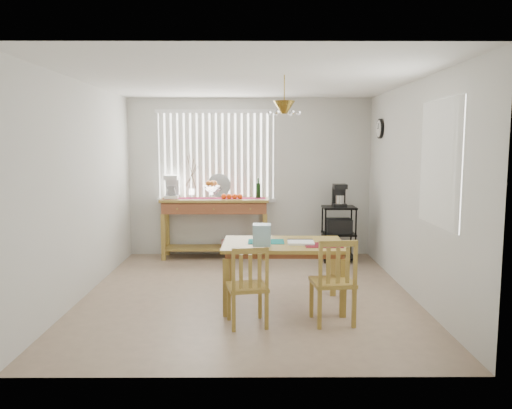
{
  "coord_description": "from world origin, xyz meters",
  "views": [
    {
      "loc": [
        0.07,
        -6.03,
        1.85
      ],
      "look_at": [
        0.1,
        0.55,
        1.05
      ],
      "focal_mm": 35.0,
      "sensor_mm": 36.0,
      "label": 1
    }
  ],
  "objects_px": {
    "dining_table": "(283,250)",
    "chair_right": "(334,282)",
    "wire_cart": "(339,228)",
    "chair_left": "(248,287)",
    "cart_items": "(339,196)",
    "sideboard": "(216,213)"
  },
  "relations": [
    {
      "from": "cart_items",
      "to": "dining_table",
      "type": "distance_m",
      "value": 2.47
    },
    {
      "from": "sideboard",
      "to": "chair_left",
      "type": "bearing_deg",
      "value": -79.75
    },
    {
      "from": "chair_left",
      "to": "chair_right",
      "type": "distance_m",
      "value": 0.88
    },
    {
      "from": "wire_cart",
      "to": "chair_right",
      "type": "height_order",
      "value": "chair_right"
    },
    {
      "from": "wire_cart",
      "to": "cart_items",
      "type": "relative_size",
      "value": 2.43
    },
    {
      "from": "dining_table",
      "to": "chair_left",
      "type": "relative_size",
      "value": 1.65
    },
    {
      "from": "wire_cart",
      "to": "chair_left",
      "type": "height_order",
      "value": "wire_cart"
    },
    {
      "from": "wire_cart",
      "to": "dining_table",
      "type": "relative_size",
      "value": 0.63
    },
    {
      "from": "dining_table",
      "to": "chair_right",
      "type": "xyz_separation_m",
      "value": [
        0.48,
        -0.6,
        -0.21
      ]
    },
    {
      "from": "sideboard",
      "to": "wire_cart",
      "type": "bearing_deg",
      "value": -6.61
    },
    {
      "from": "cart_items",
      "to": "chair_right",
      "type": "xyz_separation_m",
      "value": [
        -0.53,
        -2.82,
        -0.59
      ]
    },
    {
      "from": "dining_table",
      "to": "chair_right",
      "type": "bearing_deg",
      "value": -50.99
    },
    {
      "from": "wire_cart",
      "to": "cart_items",
      "type": "height_order",
      "value": "cart_items"
    },
    {
      "from": "wire_cart",
      "to": "chair_left",
      "type": "relative_size",
      "value": 1.03
    },
    {
      "from": "wire_cart",
      "to": "dining_table",
      "type": "bearing_deg",
      "value": -114.52
    },
    {
      "from": "cart_items",
      "to": "dining_table",
      "type": "xyz_separation_m",
      "value": [
        -1.01,
        -2.22,
        -0.39
      ]
    },
    {
      "from": "wire_cart",
      "to": "chair_left",
      "type": "distance_m",
      "value": 3.2
    },
    {
      "from": "cart_items",
      "to": "dining_table",
      "type": "bearing_deg",
      "value": -114.43
    },
    {
      "from": "chair_left",
      "to": "dining_table",
      "type": "bearing_deg",
      "value": 59.07
    },
    {
      "from": "sideboard",
      "to": "dining_table",
      "type": "xyz_separation_m",
      "value": [
        0.96,
        -2.44,
        -0.08
      ]
    },
    {
      "from": "sideboard",
      "to": "chair_right",
      "type": "distance_m",
      "value": 3.37
    },
    {
      "from": "dining_table",
      "to": "chair_left",
      "type": "xyz_separation_m",
      "value": [
        -0.4,
        -0.66,
        -0.24
      ]
    }
  ]
}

